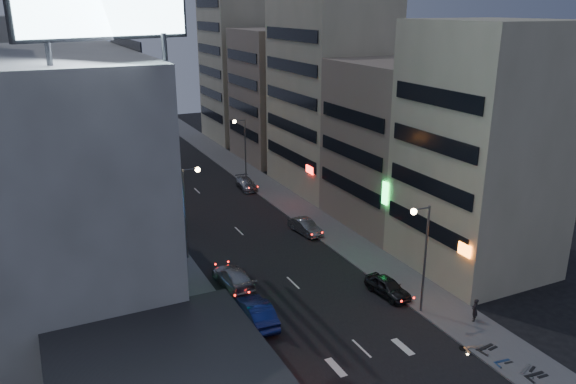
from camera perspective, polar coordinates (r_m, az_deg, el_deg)
ground at (r=35.10m, az=11.22°, el=-18.62°), size 180.00×180.00×0.00m
sidewalk_left at (r=56.79m, az=-14.03°, el=-3.76°), size 4.00×120.00×0.12m
sidewalk_right at (r=61.58m, az=0.64°, el=-1.44°), size 4.00×120.00×0.12m
white_building at (r=43.59m, az=-23.70°, el=0.91°), size 14.00×24.00×18.00m
shophouse_near at (r=47.34m, az=19.09°, el=4.01°), size 10.00×11.00×20.00m
shophouse_mid at (r=56.56m, az=11.16°, el=4.81°), size 11.00×12.00×16.00m
shophouse_far at (r=66.40m, az=4.23°, el=9.72°), size 10.00×14.00×22.00m
far_left_a at (r=67.85m, az=-23.67°, el=7.57°), size 11.00×10.00×20.00m
far_left_b at (r=81.06m, az=-24.29°, el=7.22°), size 12.00×10.00×15.00m
far_right_a at (r=80.11m, az=-0.89°, el=9.80°), size 11.00×12.00×18.00m
far_right_b at (r=92.73m, az=-4.33°, el=12.79°), size 12.00×12.00×24.00m
street_lamp_right_near at (r=39.74m, az=13.43°, el=-5.21°), size 1.60×0.44×8.02m
street_lamp_left at (r=48.07m, az=-10.04°, el=-0.81°), size 1.60×0.44×8.02m
street_lamp_right_far at (r=68.08m, az=-4.68°, el=5.09°), size 1.60×0.44×8.02m
parked_car_right_near at (r=43.76m, az=10.10°, el=-9.46°), size 2.05×4.24×1.40m
parked_car_right_mid at (r=54.29m, az=1.76°, el=-3.53°), size 1.98×4.30×1.37m
parked_car_left at (r=58.28m, az=-12.06°, el=-2.41°), size 2.51×4.83×1.30m
parked_car_right_far at (r=67.57m, az=-4.26°, el=0.85°), size 2.19×4.58×1.29m
road_car_blue at (r=39.69m, az=-3.19°, el=-12.10°), size 2.00×5.01×1.62m
road_car_silver at (r=44.52m, az=-5.57°, el=-8.64°), size 2.21×5.33×1.54m
person at (r=41.69m, az=18.45°, el=-11.30°), size 0.71×0.70×1.65m
scooter_black_a at (r=38.13m, az=24.48°, el=-15.45°), size 0.82×2.05×1.22m
scooter_silver_a at (r=38.43m, az=23.23°, el=-15.04°), size 1.32×2.02×1.18m
scooter_blue at (r=38.56m, az=21.57°, el=-14.82°), size 0.75×1.73×1.02m
scooter_black_b at (r=39.60m, az=19.98°, el=-13.50°), size 0.93×2.10×1.24m
scooter_silver_b at (r=39.27m, az=19.19°, el=-13.76°), size 1.10×2.01×1.17m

